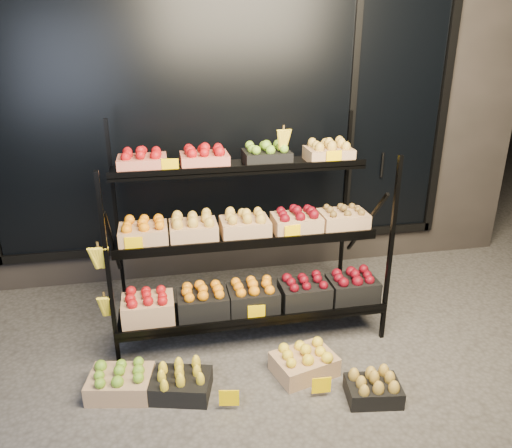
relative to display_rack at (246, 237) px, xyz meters
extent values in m
plane|color=#514F4C|center=(0.01, -0.60, -0.79)|extent=(24.00, 24.00, 0.00)
cube|color=#2D2826|center=(0.01, 2.00, 0.96)|extent=(6.00, 2.00, 3.50)
cube|color=black|center=(0.01, 0.98, 0.76)|extent=(4.20, 0.04, 2.40)
cube|color=black|center=(0.01, 0.96, -0.45)|extent=(4.30, 0.06, 0.08)
cube|color=black|center=(2.16, 0.96, 0.76)|extent=(0.08, 0.06, 2.50)
cube|color=black|center=(1.21, 0.96, 0.76)|extent=(0.06, 0.06, 2.50)
cylinder|color=black|center=(1.56, 0.93, 0.26)|extent=(0.02, 0.02, 0.25)
cube|color=black|center=(-1.02, -0.42, -0.04)|extent=(0.03, 0.03, 1.50)
cube|color=black|center=(1.03, -0.42, -0.04)|extent=(0.03, 0.03, 1.50)
cube|color=black|center=(-1.02, 0.55, 0.04)|extent=(0.03, 0.03, 1.66)
cube|color=black|center=(1.03, 0.55, 0.04)|extent=(0.03, 0.03, 1.66)
cube|color=black|center=(0.01, -0.25, -0.52)|extent=(2.05, 0.42, 0.03)
cube|color=black|center=(0.01, -0.45, -0.49)|extent=(2.05, 0.02, 0.05)
cube|color=black|center=(0.01, 0.05, -0.02)|extent=(2.05, 0.40, 0.03)
cube|color=black|center=(0.01, -0.14, 0.01)|extent=(2.05, 0.02, 0.05)
cube|color=black|center=(0.01, 0.35, 0.48)|extent=(2.05, 0.40, 0.03)
cube|color=black|center=(0.01, 0.16, 0.51)|extent=(2.05, 0.02, 0.05)
cube|color=tan|center=(-0.76, 0.35, 0.55)|extent=(0.38, 0.28, 0.11)
ellipsoid|color=#B20C19|center=(-0.76, 0.35, 0.63)|extent=(0.32, 0.24, 0.07)
cube|color=tan|center=(-0.27, 0.35, 0.55)|extent=(0.38, 0.28, 0.11)
ellipsoid|color=#B20C19|center=(-0.27, 0.35, 0.63)|extent=(0.32, 0.24, 0.07)
cube|color=black|center=(0.24, 0.35, 0.55)|extent=(0.38, 0.28, 0.11)
ellipsoid|color=#7CB42D|center=(0.24, 0.35, 0.63)|extent=(0.32, 0.24, 0.07)
cube|color=tan|center=(0.78, 0.35, 0.55)|extent=(0.38, 0.28, 0.11)
ellipsoid|color=gold|center=(0.78, 0.35, 0.63)|extent=(0.32, 0.24, 0.07)
cube|color=tan|center=(-0.78, 0.05, 0.06)|extent=(0.38, 0.28, 0.14)
ellipsoid|color=orange|center=(-0.78, 0.05, 0.16)|extent=(0.32, 0.24, 0.07)
cube|color=tan|center=(-0.41, 0.05, 0.06)|extent=(0.38, 0.28, 0.14)
ellipsoid|color=gold|center=(-0.41, 0.05, 0.16)|extent=(0.32, 0.24, 0.07)
cube|color=tan|center=(0.01, 0.05, 0.06)|extent=(0.38, 0.28, 0.14)
ellipsoid|color=gold|center=(0.01, 0.05, 0.16)|extent=(0.32, 0.24, 0.07)
cube|color=tan|center=(0.43, 0.05, 0.06)|extent=(0.38, 0.28, 0.14)
ellipsoid|color=#640711|center=(0.43, 0.05, 0.16)|extent=(0.32, 0.24, 0.07)
cube|color=tan|center=(0.83, 0.05, 0.06)|extent=(0.38, 0.28, 0.14)
ellipsoid|color=brown|center=(0.83, 0.05, 0.16)|extent=(0.32, 0.24, 0.07)
cube|color=tan|center=(-0.78, -0.25, -0.42)|extent=(0.38, 0.28, 0.18)
ellipsoid|color=#B20C19|center=(-0.78, -0.25, -0.30)|extent=(0.32, 0.24, 0.07)
cube|color=black|center=(-0.38, -0.25, -0.42)|extent=(0.38, 0.28, 0.18)
ellipsoid|color=orange|center=(-0.38, -0.25, -0.30)|extent=(0.32, 0.24, 0.07)
cube|color=black|center=(0.01, -0.25, -0.42)|extent=(0.38, 0.28, 0.18)
ellipsoid|color=orange|center=(0.01, -0.25, -0.30)|extent=(0.32, 0.24, 0.07)
cube|color=black|center=(0.42, -0.25, -0.42)|extent=(0.38, 0.28, 0.18)
ellipsoid|color=#640711|center=(0.42, -0.25, -0.30)|extent=(0.32, 0.24, 0.07)
cube|color=black|center=(0.82, -0.25, -0.42)|extent=(0.38, 0.28, 0.18)
ellipsoid|color=#640711|center=(0.82, -0.25, -0.30)|extent=(0.32, 0.24, 0.07)
ellipsoid|color=yellow|center=(-1.07, -0.40, 0.20)|extent=(0.14, 0.08, 0.22)
ellipsoid|color=yellow|center=(-1.07, -0.40, -0.18)|extent=(0.14, 0.08, 0.22)
ellipsoid|color=yellow|center=(0.36, 0.25, 0.80)|extent=(0.14, 0.08, 0.22)
cube|color=#FFCA00|center=(-0.85, -0.10, 0.05)|extent=(0.13, 0.01, 0.12)
cube|color=#FFCA00|center=(0.36, -0.10, 0.05)|extent=(0.13, 0.01, 0.12)
cube|color=#FFCA00|center=(0.77, 0.20, 0.55)|extent=(0.13, 0.01, 0.12)
cube|color=#FFCA00|center=(-0.55, 0.20, 0.55)|extent=(0.13, 0.01, 0.12)
cube|color=#FFCA00|center=(0.01, -0.40, -0.45)|extent=(0.13, 0.01, 0.12)
cube|color=#FFCA00|center=(-0.29, -1.00, -0.73)|extent=(0.13, 0.01, 0.12)
cube|color=#FFCA00|center=(0.33, -1.00, -0.73)|extent=(0.13, 0.01, 0.12)
cube|color=tan|center=(-0.99, -0.68, -0.72)|extent=(0.47, 0.38, 0.14)
ellipsoid|color=#7CB42D|center=(-0.99, -0.68, -0.61)|extent=(0.40, 0.32, 0.07)
cube|color=black|center=(-0.59, -0.78, -0.72)|extent=(0.46, 0.39, 0.14)
ellipsoid|color=yellow|center=(-0.59, -0.78, -0.62)|extent=(0.39, 0.32, 0.07)
cube|color=tan|center=(0.29, -0.73, -0.71)|extent=(0.49, 0.41, 0.15)
ellipsoid|color=yellow|center=(0.29, -0.73, -0.61)|extent=(0.41, 0.35, 0.07)
cube|color=black|center=(0.67, -1.08, -0.73)|extent=(0.39, 0.31, 0.12)
ellipsoid|color=gold|center=(0.67, -1.08, -0.64)|extent=(0.32, 0.26, 0.07)
camera|label=1|loc=(-0.63, -3.56, 1.54)|focal=35.00mm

